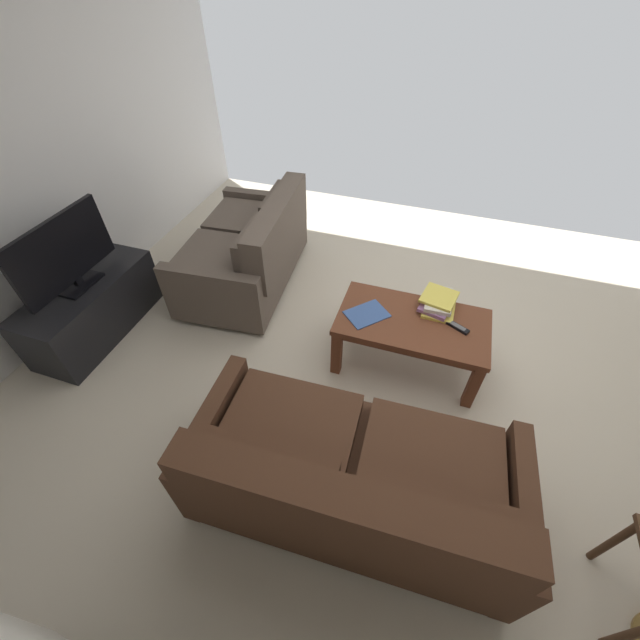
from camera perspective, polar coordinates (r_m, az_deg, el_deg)
The scene contains 10 objects.
ground_plane at distance 3.23m, azimuth 12.30°, elevation -5.06°, with size 5.79×4.83×0.01m, color beige.
wall_right at distance 3.77m, azimuth -35.57°, elevation 19.85°, with size 0.12×4.83×2.60m, color silver.
sofa_main at distance 2.24m, azimuth 4.40°, elevation -22.10°, with size 1.76×0.89×0.83m.
loveseat_near at distance 3.68m, azimuth -10.18°, elevation 9.91°, with size 0.97×1.47×0.85m.
coffee_table at distance 2.90m, azimuth 13.06°, elevation -1.06°, with size 1.05×0.57×0.46m.
tv_stand at distance 3.68m, azimuth -29.91°, elevation 1.50°, with size 0.45×1.11×0.48m.
flat_tv at distance 3.40m, azimuth -33.00°, elevation 7.96°, with size 0.20×0.83×0.54m.
book_stack at distance 2.97m, azimuth 16.71°, elevation 2.51°, with size 0.27×0.33×0.10m.
tv_remote at distance 2.87m, azimuth 19.22°, elevation -0.97°, with size 0.16×0.11×0.02m.
loose_magazine at distance 2.83m, azimuth 6.76°, elevation 0.86°, with size 0.21×0.28×0.01m, color #385693.
Camera 1 is at (0.01, 2.16, 2.40)m, focal length 22.22 mm.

